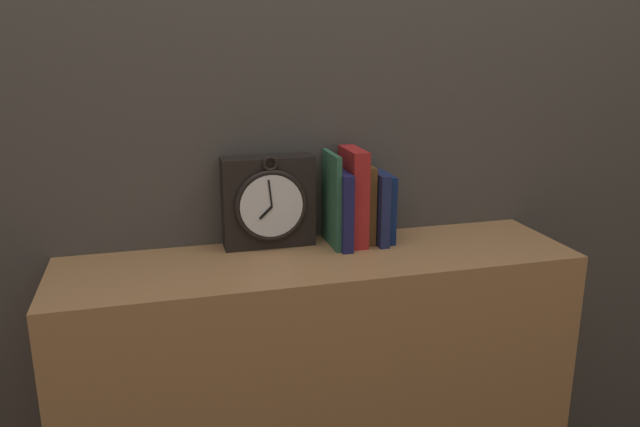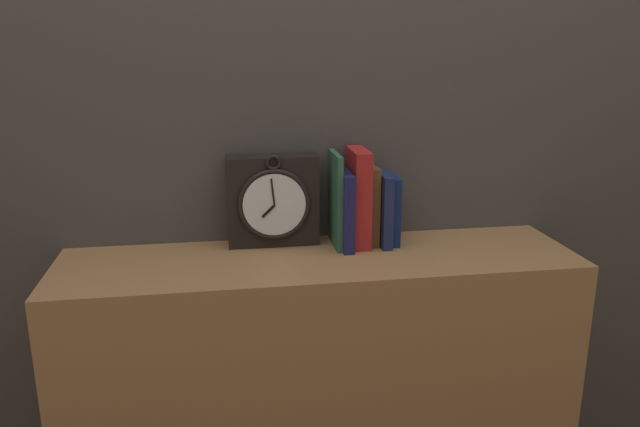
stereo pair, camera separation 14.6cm
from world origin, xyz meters
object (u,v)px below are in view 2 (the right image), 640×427
object	(u,v)px
book_slot4_navy	(382,208)
book_slot5_navy	(390,208)
book_slot1_navy	(344,209)
book_slot2_red	(358,197)
clock	(273,201)
book_slot3_brown	(371,204)
book_slot0_green	(335,200)

from	to	relation	value
book_slot4_navy	book_slot5_navy	world-z (taller)	book_slot4_navy
book_slot1_navy	book_slot2_red	bearing A→B (deg)	14.21
clock	book_slot1_navy	distance (m)	0.18
book_slot1_navy	book_slot5_navy	bearing A→B (deg)	7.24
book_slot2_red	book_slot5_navy	xyz separation A→B (m)	(0.09, 0.01, -0.03)
book_slot3_brown	clock	bearing A→B (deg)	175.86
book_slot0_green	book_slot4_navy	world-z (taller)	book_slot0_green
book_slot4_navy	book_slot5_navy	xyz separation A→B (m)	(0.02, 0.01, -0.00)
book_slot4_navy	book_slot2_red	bearing A→B (deg)	176.97
book_slot1_navy	book_slot4_navy	bearing A→B (deg)	3.72
clock	book_slot2_red	bearing A→B (deg)	-7.48
clock	book_slot3_brown	bearing A→B (deg)	-4.14
book_slot1_navy	book_slot4_navy	world-z (taller)	book_slot1_navy
book_slot3_brown	book_slot5_navy	world-z (taller)	book_slot3_brown
book_slot0_green	book_slot4_navy	xyz separation A→B (m)	(0.12, -0.00, -0.03)
clock	book_slot4_navy	size ratio (longest dim) A/B	1.29
book_slot0_green	book_slot5_navy	xyz separation A→B (m)	(0.14, 0.01, -0.03)
clock	book_slot0_green	size ratio (longest dim) A/B	1.01
book_slot1_navy	clock	bearing A→B (deg)	167.79
book_slot1_navy	book_slot2_red	size ratio (longest dim) A/B	0.79
book_slot4_navy	book_slot3_brown	bearing A→B (deg)	152.95
book_slot1_navy	book_slot4_navy	distance (m)	0.10
book_slot2_red	book_slot4_navy	bearing A→B (deg)	-3.03
clock	book_slot0_green	distance (m)	0.16
clock	book_slot5_navy	bearing A→B (deg)	-4.19
book_slot2_red	book_slot1_navy	bearing A→B (deg)	-165.79
book_slot0_green	book_slot5_navy	world-z (taller)	book_slot0_green
book_slot2_red	book_slot4_navy	world-z (taller)	book_slot2_red
book_slot2_red	clock	bearing A→B (deg)	172.52
book_slot3_brown	book_slot5_navy	distance (m)	0.05
book_slot2_red	book_slot4_navy	size ratio (longest dim) A/B	1.32
book_slot3_brown	book_slot4_navy	xyz separation A→B (m)	(0.03, -0.01, -0.01)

